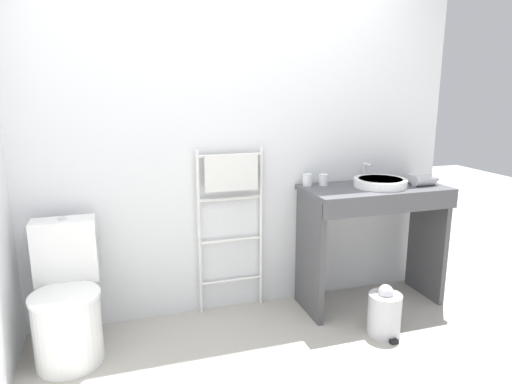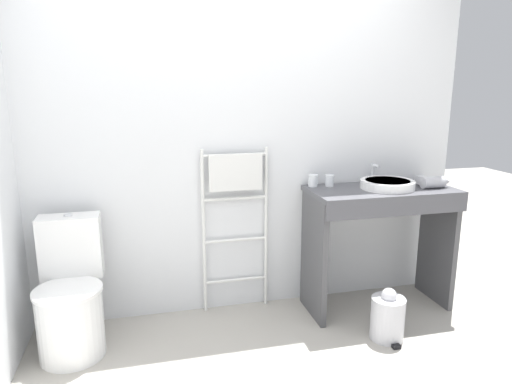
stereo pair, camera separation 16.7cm
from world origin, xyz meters
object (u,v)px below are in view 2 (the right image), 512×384
Objects in this scene: toilet at (71,300)px; trash_bin at (388,317)px; towel_radiator at (236,194)px; cup_near_edge at (329,181)px; sink_basin at (387,184)px; cup_near_wall at (313,181)px; hair_dryer at (433,182)px.

toilet reaches higher than trash_bin.
towel_radiator is 14.39× the size of cup_near_edge.
towel_radiator is 3.15× the size of sink_basin.
cup_near_edge reaches higher than sink_basin.
cup_near_wall is 1.05× the size of cup_near_edge.
cup_near_wall is (0.56, -0.04, 0.07)m from towel_radiator.
hair_dryer reaches higher than toilet.
toilet is 3.73× the size of hair_dryer.
toilet is 1.77m from cup_near_wall.
hair_dryer is at bearing 0.19° from toilet.
sink_basin is at bearing -12.12° from towel_radiator.
cup_near_edge is 0.37× the size of hair_dryer.
sink_basin is 0.40m from cup_near_edge.
cup_near_wall is at bearing -3.60° from towel_radiator.
trash_bin is (1.95, -0.36, -0.18)m from toilet.
toilet is at bearing -179.81° from hair_dryer.
cup_near_edge is 0.73m from hair_dryer.
sink_basin reaches higher than trash_bin.
toilet is 1.25m from towel_radiator.
sink_basin is 0.33m from hair_dryer.
towel_radiator reaches higher than cup_near_wall.
trash_bin is at bearing -36.83° from towel_radiator.
towel_radiator is at bearing 168.56° from hair_dryer.
cup_near_edge reaches higher than toilet.
cup_near_wall is at bearing 116.32° from trash_bin.
hair_dryer is (1.37, -0.28, 0.07)m from towel_radiator.
cup_near_edge is 1.00m from trash_bin.
cup_near_wall is at bearing 8.66° from toilet.
cup_near_edge is at bearing -4.72° from towel_radiator.
sink_basin is at bearing 1.66° from toilet.
hair_dryer reaches higher than sink_basin.
cup_near_wall reaches higher than cup_near_edge.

